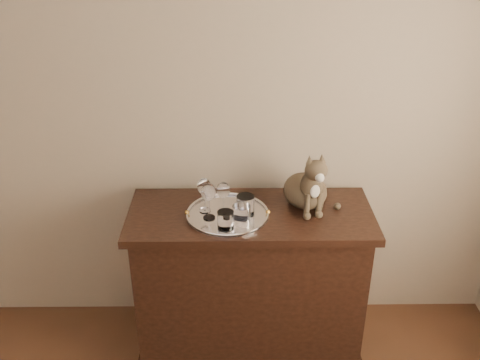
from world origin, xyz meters
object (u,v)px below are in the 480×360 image
object	(u,v)px
sideboard	(250,282)
tumbler_c	(245,205)
tray	(228,215)
tumbler_a	(241,215)
wine_glass_d	(223,198)
wine_glass_a	(204,195)
tumbler_b	(226,220)
wine_glass_c	(209,201)
cat	(306,176)

from	to	relation	value
sideboard	tumbler_c	world-z (taller)	tumbler_c
tray	tumbler_a	world-z (taller)	tumbler_a
sideboard	wine_glass_d	xyz separation A→B (m)	(-0.13, -0.03, 0.52)
wine_glass_a	tumbler_c	world-z (taller)	wine_glass_a
wine_glass_a	tumbler_b	xyz separation A→B (m)	(0.10, -0.16, -0.04)
wine_glass_a	wine_glass_c	size ratio (longest dim) A/B	0.95
tumbler_c	wine_glass_d	bearing A→B (deg)	178.30
wine_glass_c	tumbler_c	distance (m)	0.18
cat	sideboard	bearing A→B (deg)	-178.46
tray	wine_glass_d	bearing A→B (deg)	171.53
tray	tumbler_a	bearing A→B (deg)	-52.01
tumbler_b	wine_glass_d	bearing A→B (deg)	95.51
wine_glass_c	tumbler_a	size ratio (longest dim) A/B	1.95
wine_glass_d	tumbler_b	bearing A→B (deg)	-84.49
tumbler_a	tumbler_c	world-z (taller)	tumbler_c
tray	tumbler_a	size ratio (longest dim) A/B	4.24
wine_glass_a	tumbler_b	size ratio (longest dim) A/B	2.03
sideboard	cat	bearing A→B (deg)	14.12
cat	tumbler_a	bearing A→B (deg)	-162.69
wine_glass_c	tumbler_c	size ratio (longest dim) A/B	1.88
wine_glass_a	wine_glass_c	distance (m)	0.07
tray	wine_glass_c	xyz separation A→B (m)	(-0.09, -0.03, 0.10)
tumbler_a	tumbler_c	bearing A→B (deg)	76.44
tumbler_a	cat	xyz separation A→B (m)	(0.32, 0.18, 0.11)
tray	cat	bearing A→B (deg)	14.40
tumbler_b	tumbler_c	size ratio (longest dim) A/B	0.89
sideboard	tray	world-z (taller)	tray
tray	tumbler_b	distance (m)	0.13
tumbler_b	cat	size ratio (longest dim) A/B	0.27
wine_glass_c	tumbler_a	bearing A→B (deg)	-18.52
cat	tumbler_b	bearing A→B (deg)	-162.90
wine_glass_d	tumbler_c	xyz separation A→B (m)	(0.11, -0.00, -0.04)
tumbler_b	tumbler_c	xyz separation A→B (m)	(0.09, 0.12, 0.01)
sideboard	tumbler_a	world-z (taller)	tumbler_a
sideboard	wine_glass_d	distance (m)	0.54
wine_glass_d	tumbler_c	world-z (taller)	wine_glass_d
wine_glass_c	tray	bearing A→B (deg)	20.44
tumbler_a	cat	size ratio (longest dim) A/B	0.29
wine_glass_a	wine_glass_d	size ratio (longest dim) A/B	1.02
wine_glass_c	tumbler_c	world-z (taller)	wine_glass_c
wine_glass_c	wine_glass_d	xyz separation A→B (m)	(0.07, 0.04, -0.01)
tumbler_c	sideboard	bearing A→B (deg)	49.64
tumbler_a	wine_glass_d	bearing A→B (deg)	134.49
sideboard	wine_glass_c	world-z (taller)	wine_glass_c
wine_glass_a	sideboard	bearing A→B (deg)	-1.32
wine_glass_a	tumbler_c	bearing A→B (deg)	-10.17
wine_glass_a	tumbler_a	bearing A→B (deg)	-33.97
wine_glass_d	cat	world-z (taller)	cat
wine_glass_d	tumbler_b	xyz separation A→B (m)	(0.01, -0.13, -0.04)
wine_glass_c	cat	size ratio (longest dim) A/B	0.57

